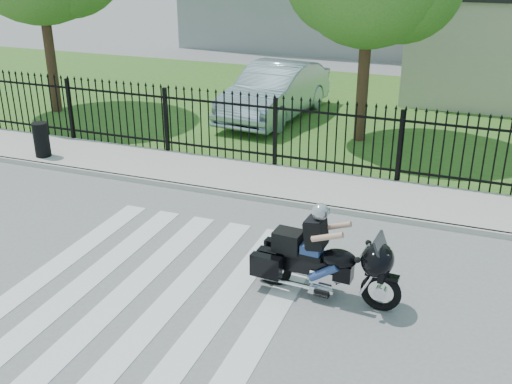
% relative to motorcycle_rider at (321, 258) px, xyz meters
% --- Properties ---
extents(ground, '(120.00, 120.00, 0.00)m').
position_rel_motorcycle_rider_xyz_m(ground, '(-2.56, -0.84, -0.67)').
color(ground, slate).
rests_on(ground, ground).
extents(crosswalk, '(5.00, 5.50, 0.01)m').
position_rel_motorcycle_rider_xyz_m(crosswalk, '(-2.56, -0.84, -0.66)').
color(crosswalk, silver).
rests_on(crosswalk, ground).
extents(sidewalk, '(40.00, 2.00, 0.12)m').
position_rel_motorcycle_rider_xyz_m(sidewalk, '(-2.56, 4.16, -0.61)').
color(sidewalk, '#ADAAA3').
rests_on(sidewalk, ground).
extents(curb, '(40.00, 0.12, 0.12)m').
position_rel_motorcycle_rider_xyz_m(curb, '(-2.56, 3.16, -0.61)').
color(curb, '#ADAAA3').
rests_on(curb, ground).
extents(grass_strip, '(40.00, 12.00, 0.02)m').
position_rel_motorcycle_rider_xyz_m(grass_strip, '(-2.56, 11.16, -0.66)').
color(grass_strip, '#315F20').
rests_on(grass_strip, ground).
extents(iron_fence, '(26.00, 0.04, 1.80)m').
position_rel_motorcycle_rider_xyz_m(iron_fence, '(-2.56, 5.16, 0.23)').
color(iron_fence, black).
rests_on(iron_fence, ground).
extents(motorcycle_rider, '(2.47, 0.86, 1.63)m').
position_rel_motorcycle_rider_xyz_m(motorcycle_rider, '(0.00, 0.00, 0.00)').
color(motorcycle_rider, black).
rests_on(motorcycle_rider, ground).
extents(parked_car, '(2.30, 5.28, 1.69)m').
position_rel_motorcycle_rider_xyz_m(parked_car, '(-4.05, 9.48, 0.20)').
color(parked_car, '#9AB0C2').
rests_on(parked_car, grass_strip).
extents(litter_bin, '(0.51, 0.51, 0.88)m').
position_rel_motorcycle_rider_xyz_m(litter_bin, '(-8.34, 3.61, -0.11)').
color(litter_bin, black).
rests_on(litter_bin, sidewalk).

